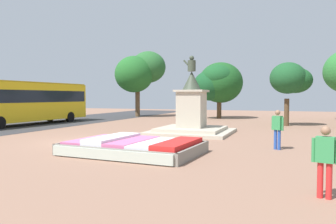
{
  "coord_description": "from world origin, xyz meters",
  "views": [
    {
      "loc": [
        9.55,
        -13.73,
        2.26
      ],
      "look_at": [
        3.4,
        2.62,
        1.44
      ],
      "focal_mm": 35.0,
      "sensor_mm": 36.0,
      "label": 1
    }
  ],
  "objects_px": {
    "statue_monument": "(192,116)",
    "pedestrian_near_planter": "(325,157)",
    "pedestrian_with_handbag": "(277,127)",
    "city_bus": "(25,100)",
    "flower_planter": "(133,147)"
  },
  "relations": [
    {
      "from": "statue_monument",
      "to": "pedestrian_with_handbag",
      "type": "bearing_deg",
      "value": -41.71
    },
    {
      "from": "pedestrian_with_handbag",
      "to": "city_bus",
      "type": "bearing_deg",
      "value": 163.5
    },
    {
      "from": "flower_planter",
      "to": "pedestrian_near_planter",
      "type": "height_order",
      "value": "pedestrian_near_planter"
    },
    {
      "from": "flower_planter",
      "to": "statue_monument",
      "type": "relative_size",
      "value": 1.13
    },
    {
      "from": "statue_monument",
      "to": "pedestrian_near_planter",
      "type": "xyz_separation_m",
      "value": [
        6.41,
        -11.29,
        -0.14
      ]
    },
    {
      "from": "flower_planter",
      "to": "city_bus",
      "type": "bearing_deg",
      "value": 147.92
    },
    {
      "from": "statue_monument",
      "to": "flower_planter",
      "type": "bearing_deg",
      "value": -91.16
    },
    {
      "from": "pedestrian_with_handbag",
      "to": "pedestrian_near_planter",
      "type": "height_order",
      "value": "pedestrian_with_handbag"
    },
    {
      "from": "pedestrian_near_planter",
      "to": "city_bus",
      "type": "bearing_deg",
      "value": 148.88
    },
    {
      "from": "pedestrian_with_handbag",
      "to": "pedestrian_near_planter",
      "type": "bearing_deg",
      "value": -79.45
    },
    {
      "from": "flower_planter",
      "to": "statue_monument",
      "type": "xyz_separation_m",
      "value": [
        0.15,
        7.65,
        0.8
      ]
    },
    {
      "from": "statue_monument",
      "to": "pedestrian_with_handbag",
      "type": "distance_m",
      "value": 6.93
    },
    {
      "from": "flower_planter",
      "to": "city_bus",
      "type": "relative_size",
      "value": 0.45
    },
    {
      "from": "city_bus",
      "to": "pedestrian_near_planter",
      "type": "bearing_deg",
      "value": -31.12
    },
    {
      "from": "flower_planter",
      "to": "pedestrian_with_handbag",
      "type": "xyz_separation_m",
      "value": [
        5.32,
        3.04,
        0.71
      ]
    }
  ]
}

